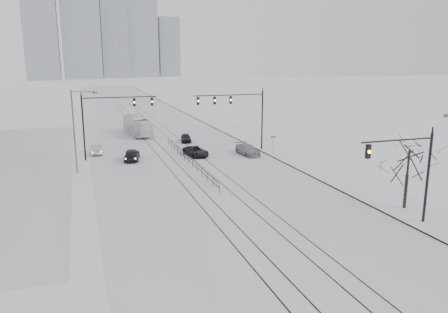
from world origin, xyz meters
TOP-DOWN VIEW (x-y plane):
  - ground at (0.00, 0.00)m, footprint 500.00×500.00m
  - road at (0.00, 60.00)m, footprint 22.00×260.00m
  - sidewalk_east at (13.50, 60.00)m, footprint 5.00×260.00m
  - curb at (11.05, 60.00)m, footprint 0.10×260.00m
  - parking_strip at (-20.00, 35.00)m, footprint 14.00×60.00m
  - tram_rails at (-0.00, 40.00)m, footprint 5.30×180.00m
  - skyline at (5.02, 273.63)m, footprint 96.00×48.00m
  - traffic_mast_near at (10.79, 6.00)m, footprint 6.10×0.37m
  - traffic_mast_ne at (8.15, 34.99)m, footprint 9.60×0.37m
  - traffic_mast_nw at (-8.52, 36.00)m, footprint 9.10×0.37m
  - street_light_west at (-12.20, 30.00)m, footprint 2.73×0.25m
  - bare_tree at (13.20, 9.00)m, footprint 4.40×4.40m
  - median_fence at (0.00, 30.00)m, footprint 0.06×24.00m
  - street_sign at (11.80, 32.00)m, footprint 0.70×0.06m
  - sedan_sb_inner at (-6.08, 34.21)m, footprint 2.53×4.55m
  - sedan_sb_outer at (-10.00, 39.34)m, footprint 1.51×3.83m
  - sedan_nb_front at (2.00, 34.15)m, footprint 2.84×4.75m
  - sedan_nb_right at (8.55, 32.72)m, footprint 2.30×4.79m
  - sedan_nb_far at (3.05, 43.99)m, footprint 2.03×3.78m
  - box_truck at (-3.03, 52.72)m, footprint 3.55×10.92m

SIDE VIEW (x-z plane):
  - ground at x=0.00m, z-range 0.00..0.00m
  - road at x=0.00m, z-range 0.00..0.02m
  - parking_strip at x=-20.00m, z-range 0.00..0.03m
  - tram_rails at x=0.00m, z-range 0.02..0.03m
  - curb at x=11.05m, z-range 0.00..0.12m
  - sidewalk_east at x=13.50m, z-range 0.00..0.16m
  - median_fence at x=0.00m, z-range 0.03..1.03m
  - sedan_nb_far at x=3.05m, z-range 0.00..1.22m
  - sedan_nb_front at x=2.00m, z-range 0.00..1.23m
  - sedan_sb_outer at x=-10.00m, z-range 0.00..1.24m
  - sedan_nb_right at x=8.55m, z-range 0.00..1.34m
  - sedan_sb_inner at x=-6.08m, z-range 0.00..1.46m
  - box_truck at x=-3.03m, z-range 0.00..2.99m
  - street_sign at x=11.80m, z-range 0.41..2.81m
  - bare_tree at x=13.20m, z-range 1.44..7.54m
  - traffic_mast_near at x=10.79m, z-range 1.06..8.06m
  - street_light_west at x=-12.20m, z-range 0.71..9.71m
  - traffic_mast_nw at x=-8.52m, z-range 1.57..9.57m
  - traffic_mast_ne at x=8.15m, z-range 1.76..9.76m
  - skyline at x=5.02m, z-range -5.35..66.65m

